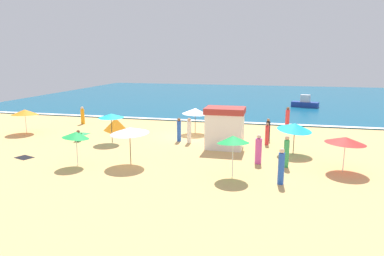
% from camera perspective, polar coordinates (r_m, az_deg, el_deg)
% --- Properties ---
extents(ground_plane, '(60.00, 60.00, 0.00)m').
position_cam_1_polar(ground_plane, '(27.55, -0.66, -1.32)').
color(ground_plane, '#E5B26B').
extents(ocean_water, '(60.00, 44.00, 0.10)m').
position_cam_1_polar(ocean_water, '(54.77, 6.49, 5.23)').
color(ocean_water, '#0F567A').
rests_on(ocean_water, ground_plane).
extents(wave_breaker_foam, '(57.00, 0.70, 0.01)m').
position_cam_1_polar(wave_breaker_foam, '(33.55, 1.95, 1.23)').
color(wave_breaker_foam, white).
rests_on(wave_breaker_foam, ocean_water).
extents(lifeguard_cabana, '(2.68, 1.95, 2.86)m').
position_cam_1_polar(lifeguard_cabana, '(23.71, 5.46, 0.07)').
color(lifeguard_cabana, white).
rests_on(lifeguard_cabana, ground_plane).
extents(beach_umbrella_0, '(2.70, 2.69, 2.15)m').
position_cam_1_polar(beach_umbrella_0, '(28.18, 0.54, 2.82)').
color(beach_umbrella_0, '#4C3823').
rests_on(beach_umbrella_0, ground_plane).
extents(beach_umbrella_1, '(3.15, 3.15, 2.18)m').
position_cam_1_polar(beach_umbrella_1, '(23.07, 16.70, 0.21)').
color(beach_umbrella_1, '#4C3823').
rests_on(beach_umbrella_1, ground_plane).
extents(beach_umbrella_2, '(2.15, 2.14, 2.11)m').
position_cam_1_polar(beach_umbrella_2, '(20.83, -18.75, -1.10)').
color(beach_umbrella_2, silver).
rests_on(beach_umbrella_2, ground_plane).
extents(beach_umbrella_3, '(2.32, 2.32, 2.19)m').
position_cam_1_polar(beach_umbrella_3, '(25.72, -13.31, 2.00)').
color(beach_umbrella_3, '#4C3823').
rests_on(beach_umbrella_3, ground_plane).
extents(beach_umbrella_4, '(2.50, 2.52, 2.05)m').
position_cam_1_polar(beach_umbrella_4, '(31.38, -26.05, 2.38)').
color(beach_umbrella_4, silver).
rests_on(beach_umbrella_4, ground_plane).
extents(beach_umbrella_5, '(2.97, 2.97, 2.01)m').
position_cam_1_polar(beach_umbrella_5, '(20.51, 24.16, -1.87)').
color(beach_umbrella_5, silver).
rests_on(beach_umbrella_5, ground_plane).
extents(beach_umbrella_6, '(2.31, 2.32, 2.33)m').
position_cam_1_polar(beach_umbrella_6, '(17.86, 6.85, -1.91)').
color(beach_umbrella_6, silver).
rests_on(beach_umbrella_6, ground_plane).
extents(beach_umbrella_7, '(3.20, 3.20, 2.29)m').
position_cam_1_polar(beach_umbrella_7, '(20.20, -10.33, -0.40)').
color(beach_umbrella_7, '#4C3823').
rests_on(beach_umbrella_7, ground_plane).
extents(beach_tent, '(1.80, 1.85, 1.13)m').
position_cam_1_polar(beach_tent, '(29.91, -12.53, 0.55)').
color(beach_tent, orange).
rests_on(beach_tent, ground_plane).
extents(beachgoer_0, '(0.52, 0.52, 0.87)m').
position_cam_1_polar(beachgoer_0, '(27.18, -18.33, -1.32)').
color(beachgoer_0, green).
rests_on(beachgoer_0, ground_plane).
extents(beachgoer_1, '(0.29, 0.29, 1.61)m').
position_cam_1_polar(beachgoer_1, '(25.22, 12.37, -1.03)').
color(beachgoer_1, red).
rests_on(beachgoer_1, ground_plane).
extents(beachgoer_2, '(0.42, 0.42, 1.85)m').
position_cam_1_polar(beachgoer_2, '(20.39, 15.42, -3.89)').
color(beachgoer_2, green).
rests_on(beachgoer_2, ground_plane).
extents(beachgoer_3, '(0.48, 0.48, 1.93)m').
position_cam_1_polar(beachgoer_3, '(31.41, 15.58, 1.57)').
color(beachgoer_3, red).
rests_on(beachgoer_3, ground_plane).
extents(beachgoer_5, '(0.44, 0.44, 1.65)m').
position_cam_1_polar(beachgoer_5, '(33.91, -17.72, 1.95)').
color(beachgoer_5, orange).
rests_on(beachgoer_5, ground_plane).
extents(beachgoer_6, '(0.34, 0.34, 1.66)m').
position_cam_1_polar(beachgoer_6, '(27.32, 5.89, 0.19)').
color(beachgoer_6, white).
rests_on(beachgoer_6, ground_plane).
extents(beachgoer_7, '(0.42, 0.42, 1.69)m').
position_cam_1_polar(beachgoer_7, '(26.54, 12.51, -0.33)').
color(beachgoer_7, black).
rests_on(beachgoer_7, ground_plane).
extents(beachgoer_8, '(0.54, 0.54, 1.78)m').
position_cam_1_polar(beachgoer_8, '(20.71, 10.98, -3.62)').
color(beachgoer_8, '#D84CA5').
rests_on(beachgoer_8, ground_plane).
extents(beachgoer_9, '(0.40, 0.40, 1.87)m').
position_cam_1_polar(beachgoer_9, '(25.15, -0.48, -0.49)').
color(beachgoer_9, white).
rests_on(beachgoer_9, ground_plane).
extents(beachgoer_10, '(0.43, 0.43, 1.78)m').
position_cam_1_polar(beachgoer_10, '(25.67, -2.18, -0.34)').
color(beachgoer_10, blue).
rests_on(beachgoer_10, ground_plane).
extents(beachgoer_11, '(0.35, 0.35, 1.86)m').
position_cam_1_polar(beachgoer_11, '(17.66, 14.60, -6.25)').
color(beachgoer_11, blue).
rests_on(beachgoer_11, ground_plane).
extents(beach_towel_0, '(1.28, 1.08, 0.01)m').
position_cam_1_polar(beach_towel_0, '(24.16, -26.12, -4.43)').
color(beach_towel_0, black).
rests_on(beach_towel_0, ground_plane).
extents(beach_towel_1, '(1.32, 0.95, 0.01)m').
position_cam_1_polar(beach_towel_1, '(29.74, -17.87, -0.91)').
color(beach_towel_1, green).
rests_on(beach_towel_1, ground_plane).
extents(small_boat_0, '(3.38, 2.05, 1.53)m').
position_cam_1_polar(small_boat_0, '(44.85, 18.28, 3.96)').
color(small_boat_0, navy).
rests_on(small_boat_0, ocean_water).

